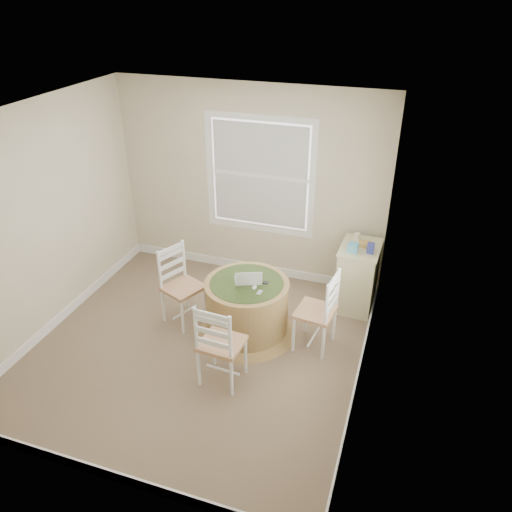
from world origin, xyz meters
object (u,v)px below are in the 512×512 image
(chair_near, at_px, (222,343))
(laptop, at_px, (248,280))
(corner_chest, at_px, (357,277))
(chair_right, at_px, (315,311))
(round_table, at_px, (247,305))
(chair_left, at_px, (183,287))

(chair_near, relative_size, laptop, 2.53)
(chair_near, xyz_separation_m, corner_chest, (1.09, 1.78, -0.05))
(chair_right, height_order, corner_chest, chair_right)
(chair_near, distance_m, chair_right, 1.13)
(round_table, relative_size, laptop, 3.03)
(chair_left, height_order, laptop, chair_left)
(laptop, bearing_deg, chair_near, 67.66)
(chair_near, xyz_separation_m, laptop, (-0.01, 0.84, 0.24))
(round_table, bearing_deg, chair_near, -85.12)
(chair_right, distance_m, corner_chest, 1.01)
(chair_left, distance_m, chair_right, 1.59)
(chair_right, bearing_deg, chair_near, -35.65)
(chair_right, bearing_deg, chair_left, -81.56)
(chair_left, bearing_deg, chair_right, -65.86)
(round_table, relative_size, chair_right, 1.20)
(laptop, relative_size, corner_chest, 0.44)
(chair_right, distance_m, laptop, 0.82)
(round_table, distance_m, chair_left, 0.80)
(round_table, relative_size, chair_left, 1.20)
(chair_right, bearing_deg, corner_chest, 169.00)
(round_table, xyz_separation_m, chair_near, (0.02, -0.83, 0.10))
(round_table, relative_size, corner_chest, 1.35)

